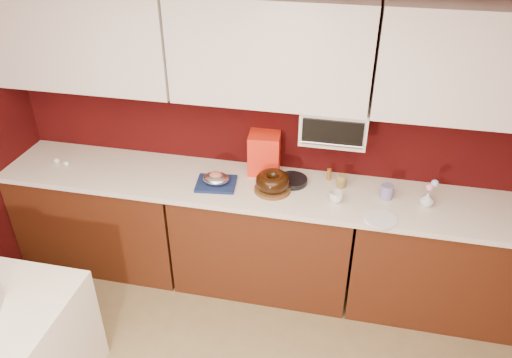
{
  "coord_description": "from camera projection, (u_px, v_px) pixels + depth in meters",
  "views": [
    {
      "loc": [
        0.58,
        -1.03,
        2.85
      ],
      "look_at": [
        -0.04,
        1.84,
        1.02
      ],
      "focal_mm": 35.0,
      "sensor_mm": 36.0,
      "label": 1
    }
  ],
  "objects": [
    {
      "name": "ceiling",
      "position": [
        103.0,
        48.0,
        1.15
      ],
      "size": [
        4.0,
        4.5,
        0.02
      ],
      "primitive_type": "cube",
      "color": "white",
      "rests_on": "wall_back"
    },
    {
      "name": "wall_back",
      "position": [
        273.0,
        124.0,
        3.67
      ],
      "size": [
        4.0,
        0.02,
        2.5
      ],
      "primitive_type": "cube",
      "color": "#380707",
      "rests_on": "floor"
    },
    {
      "name": "base_cabinet_left",
      "position": [
        105.0,
        216.0,
        4.09
      ],
      "size": [
        1.31,
        0.58,
        0.86
      ],
      "primitive_type": "cube",
      "color": "#48200E",
      "rests_on": "floor"
    },
    {
      "name": "base_cabinet_center",
      "position": [
        264.0,
        238.0,
        3.85
      ],
      "size": [
        1.31,
        0.58,
        0.86
      ],
      "primitive_type": "cube",
      "color": "#48200E",
      "rests_on": "floor"
    },
    {
      "name": "base_cabinet_right",
      "position": [
        444.0,
        262.0,
        3.61
      ],
      "size": [
        1.31,
        0.58,
        0.86
      ],
      "primitive_type": "cube",
      "color": "#48200E",
      "rests_on": "floor"
    },
    {
      "name": "countertop",
      "position": [
        264.0,
        189.0,
        3.61
      ],
      "size": [
        4.0,
        0.62,
        0.04
      ],
      "primitive_type": "cube",
      "color": "white",
      "rests_on": "base_cabinet_center"
    },
    {
      "name": "upper_cabinet_left",
      "position": [
        82.0,
        39.0,
        3.46
      ],
      "size": [
        1.31,
        0.33,
        0.7
      ],
      "primitive_type": "cube",
      "color": "white",
      "rests_on": "wall_back"
    },
    {
      "name": "upper_cabinet_center",
      "position": [
        270.0,
        51.0,
        3.22
      ],
      "size": [
        1.31,
        0.33,
        0.7
      ],
      "primitive_type": "cube",
      "color": "white",
      "rests_on": "wall_back"
    },
    {
      "name": "upper_cabinet_right",
      "position": [
        489.0,
        66.0,
        2.98
      ],
      "size": [
        1.31,
        0.33,
        0.7
      ],
      "primitive_type": "cube",
      "color": "white",
      "rests_on": "wall_back"
    },
    {
      "name": "toaster_oven",
      "position": [
        334.0,
        123.0,
        3.41
      ],
      "size": [
        0.45,
        0.3,
        0.25
      ],
      "primitive_type": "cube",
      "color": "white",
      "rests_on": "upper_cabinet_center"
    },
    {
      "name": "toaster_oven_door",
      "position": [
        332.0,
        133.0,
        3.27
      ],
      "size": [
        0.4,
        0.02,
        0.18
      ],
      "primitive_type": "cube",
      "color": "black",
      "rests_on": "toaster_oven"
    },
    {
      "name": "toaster_oven_handle",
      "position": [
        331.0,
        144.0,
        3.3
      ],
      "size": [
        0.42,
        0.02,
        0.02
      ],
      "primitive_type": "cylinder",
      "rotation": [
        0.0,
        1.57,
        0.0
      ],
      "color": "silver",
      "rests_on": "toaster_oven"
    },
    {
      "name": "cake_base",
      "position": [
        273.0,
        189.0,
        3.55
      ],
      "size": [
        0.33,
        0.33,
        0.02
      ],
      "primitive_type": "cylinder",
      "rotation": [
        0.0,
        0.0,
        0.29
      ],
      "color": "brown",
      "rests_on": "countertop"
    },
    {
      "name": "bundt_cake",
      "position": [
        273.0,
        181.0,
        3.51
      ],
      "size": [
        0.29,
        0.29,
        0.1
      ],
      "primitive_type": "torus",
      "rotation": [
        0.0,
        0.0,
        0.21
      ],
      "color": "black",
      "rests_on": "cake_base"
    },
    {
      "name": "navy_towel",
      "position": [
        216.0,
        184.0,
        3.61
      ],
      "size": [
        0.31,
        0.27,
        0.02
      ],
      "primitive_type": "cube",
      "rotation": [
        0.0,
        0.0,
        0.13
      ],
      "color": "navy",
      "rests_on": "countertop"
    },
    {
      "name": "foil_ham_nest",
      "position": [
        216.0,
        178.0,
        3.59
      ],
      "size": [
        0.22,
        0.2,
        0.07
      ],
      "primitive_type": "ellipsoid",
      "rotation": [
        0.0,
        0.0,
        -0.22
      ],
      "color": "silver",
      "rests_on": "navy_towel"
    },
    {
      "name": "roasted_ham",
      "position": [
        216.0,
        176.0,
        3.58
      ],
      "size": [
        0.12,
        0.11,
        0.06
      ],
      "primitive_type": "ellipsoid",
      "rotation": [
        0.0,
        0.0,
        0.35
      ],
      "color": "#C6685A",
      "rests_on": "foil_ham_nest"
    },
    {
      "name": "pandoro_box",
      "position": [
        264.0,
        153.0,
        3.71
      ],
      "size": [
        0.25,
        0.23,
        0.31
      ],
      "primitive_type": "cube",
      "rotation": [
        0.0,
        0.0,
        0.09
      ],
      "color": "red",
      "rests_on": "countertop"
    },
    {
      "name": "dark_pan",
      "position": [
        292.0,
        181.0,
        3.63
      ],
      "size": [
        0.26,
        0.26,
        0.04
      ],
      "primitive_type": "cylinder",
      "rotation": [
        0.0,
        0.0,
        -0.19
      ],
      "color": "black",
      "rests_on": "countertop"
    },
    {
      "name": "coffee_mug",
      "position": [
        336.0,
        196.0,
        3.41
      ],
      "size": [
        0.12,
        0.12,
        0.09
      ],
      "primitive_type": "imported",
      "rotation": [
        0.0,
        0.0,
        0.89
      ],
      "color": "white",
      "rests_on": "countertop"
    },
    {
      "name": "blue_jar",
      "position": [
        387.0,
        192.0,
        3.45
      ],
      "size": [
        0.09,
        0.09,
        0.1
      ],
      "primitive_type": "cylinder",
      "rotation": [
        0.0,
        0.0,
        -0.03
      ],
      "color": "navy",
      "rests_on": "countertop"
    },
    {
      "name": "flower_vase",
      "position": [
        427.0,
        198.0,
        3.37
      ],
      "size": [
        0.09,
        0.09,
        0.11
      ],
      "primitive_type": "imported",
      "rotation": [
        0.0,
        0.0,
        -0.15
      ],
      "color": "silver",
      "rests_on": "countertop"
    },
    {
      "name": "flower_pink",
      "position": [
        430.0,
        187.0,
        3.32
      ],
      "size": [
        0.05,
        0.05,
        0.05
      ],
      "primitive_type": "sphere",
      "color": "pink",
      "rests_on": "flower_vase"
    },
    {
      "name": "flower_blue",
      "position": [
        435.0,
        183.0,
        3.32
      ],
      "size": [
        0.05,
        0.05,
        0.05
      ],
      "primitive_type": "sphere",
      "color": "#9BD7F9",
      "rests_on": "flower_vase"
    },
    {
      "name": "china_plate",
      "position": [
        381.0,
        219.0,
        3.26
      ],
      "size": [
        0.24,
        0.24,
        0.01
      ],
      "primitive_type": "cylinder",
      "rotation": [
        0.0,
        0.0,
        0.13
      ],
      "color": "white",
      "rests_on": "countertop"
    },
    {
      "name": "amber_bottle",
      "position": [
        329.0,
        174.0,
        3.66
      ],
      "size": [
        0.04,
        0.04,
        0.09
      ],
      "primitive_type": "cylinder",
      "rotation": [
        0.0,
        0.0,
        0.43
      ],
      "color": "brown",
      "rests_on": "countertop"
    },
    {
      "name": "paper_cup",
      "position": [
        341.0,
        181.0,
        3.57
      ],
      "size": [
        0.08,
        0.08,
        0.1
      ],
      "primitive_type": "cylinder",
      "rotation": [
        0.0,
        0.0,
        0.35
      ],
      "color": "olive",
      "rests_on": "countertop"
    },
    {
      "name": "egg_left",
      "position": [
        57.0,
        160.0,
        3.88
      ],
      "size": [
        0.07,
        0.06,
        0.05
      ],
      "primitive_type": "ellipsoid",
      "rotation": [
        0.0,
        0.0,
        -0.38
      ],
      "color": "silver",
      "rests_on": "countertop"
    },
    {
      "name": "egg_right",
      "position": [
        66.0,
        163.0,
        3.85
      ],
      "size": [
        0.06,
        0.05,
        0.04
      ],
      "primitive_type": "ellipsoid",
      "rotation": [
        0.0,
        0.0,
        -0.3
      ],
      "color": "white",
      "rests_on": "countertop"
    }
  ]
}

